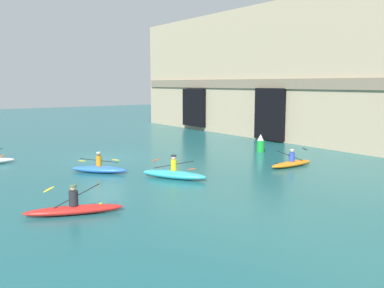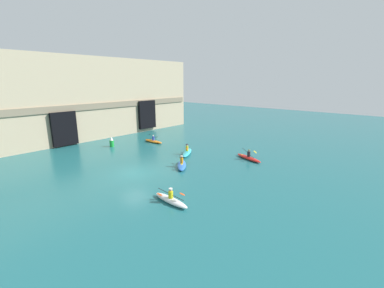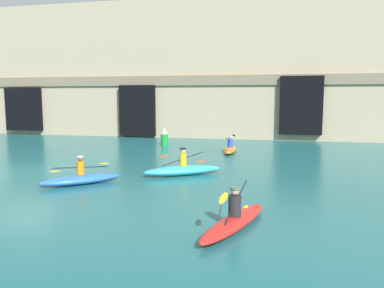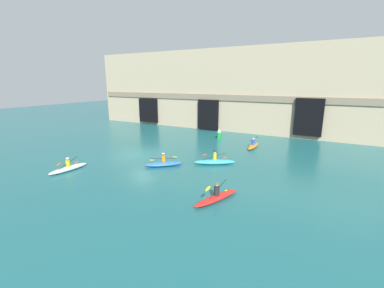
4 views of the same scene
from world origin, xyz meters
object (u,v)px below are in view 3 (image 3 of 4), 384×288
object	(u,v)px
kayak_red	(234,220)
marker_buoy	(164,137)
kayak_blue	(81,179)
kayak_cyan	(183,170)
kayak_orange	(230,149)

from	to	relation	value
kayak_red	marker_buoy	distance (m)	17.04
kayak_blue	kayak_red	distance (m)	7.40
kayak_blue	kayak_cyan	size ratio (longest dim) A/B	0.84
kayak_red	kayak_blue	bearing A→B (deg)	79.29
marker_buoy	kayak_cyan	bearing A→B (deg)	-68.89
kayak_orange	marker_buoy	world-z (taller)	marker_buoy
kayak_orange	kayak_blue	distance (m)	10.87
kayak_blue	kayak_cyan	world-z (taller)	kayak_cyan
kayak_blue	marker_buoy	distance (m)	12.04
kayak_cyan	marker_buoy	world-z (taller)	marker_buoy
kayak_cyan	marker_buoy	xyz separation A→B (m)	(-3.68, 9.52, 0.34)
kayak_orange	marker_buoy	bearing A→B (deg)	-115.89
kayak_orange	kayak_cyan	bearing A→B (deg)	-10.80
kayak_blue	kayak_red	xyz separation A→B (m)	(6.43, -3.67, -0.00)
kayak_red	kayak_cyan	size ratio (longest dim) A/B	1.05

